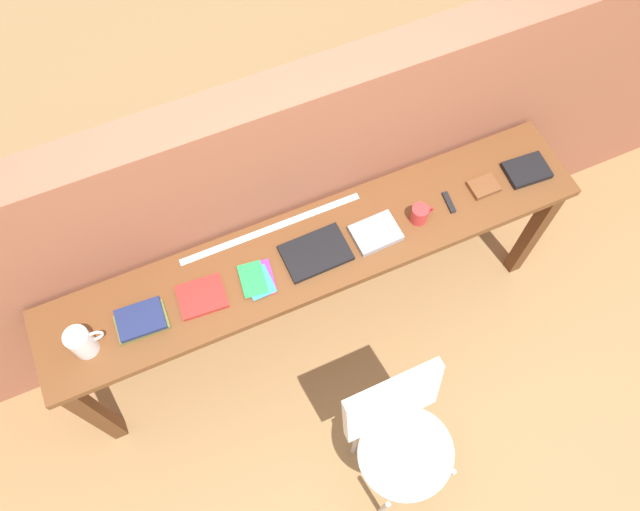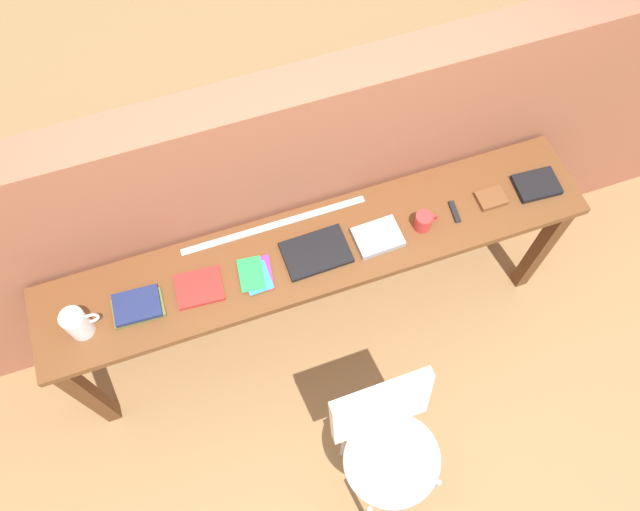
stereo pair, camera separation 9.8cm
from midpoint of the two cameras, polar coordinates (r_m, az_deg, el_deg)
The scene contains 15 objects.
ground_plane at distance 3.47m, azimuth 0.86°, elevation -10.04°, with size 40.00×40.00×0.00m, color #9E7547.
brick_wall_back at distance 3.00m, azimuth -3.95°, elevation 5.07°, with size 6.00×0.20×1.56m, color #9E5B42.
sideboard at distance 2.88m, azimuth -1.38°, elevation -0.63°, with size 2.50×0.44×0.88m.
chair_white_moulded at distance 2.87m, azimuth 6.38°, elevation -16.06°, with size 0.45×0.46×0.89m.
pitcher_white at distance 2.69m, azimuth -21.94°, elevation -7.40°, with size 0.14×0.10×0.18m.
book_stack_leftmost at distance 2.71m, azimuth -17.04°, elevation -5.78°, with size 0.22×0.16×0.05m.
magazine_cycling at distance 2.70m, azimuth -11.79°, elevation -3.74°, with size 0.20×0.16×0.02m, color red.
pamphlet_pile_colourful at distance 2.70m, azimuth -6.78°, elevation -2.29°, with size 0.16×0.18×0.01m.
book_open_centre at distance 2.73m, azimuth -1.43°, elevation 0.21°, with size 0.29×0.19×0.02m, color black.
book_grey_hardcover at distance 2.78m, azimuth 4.10°, elevation 2.02°, with size 0.21×0.16×0.03m, color #9E9EA3.
mug at distance 2.81m, azimuth 8.13°, elevation 3.75°, with size 0.11×0.08×0.09m.
multitool_folded at distance 2.91m, azimuth 10.76°, elevation 4.76°, with size 0.02×0.11×0.02m, color black.
leather_journal_brown at distance 2.98m, azimuth 13.83°, elevation 6.11°, with size 0.13×0.10×0.02m, color brown.
book_repair_rightmost at distance 3.09m, azimuth 17.51°, elevation 7.42°, with size 0.20×0.15×0.03m, color black.
ruler_metal_back_edge at distance 2.81m, azimuth -5.46°, elevation 2.44°, with size 0.86×0.03×0.00m, color silver.
Camera 1 is at (-0.48, -0.85, 3.33)m, focal length 35.00 mm.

